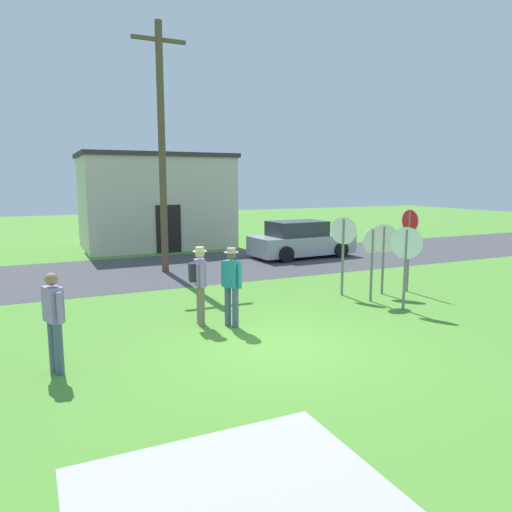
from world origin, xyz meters
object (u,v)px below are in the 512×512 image
parked_car_on_street (301,241)px  stop_sign_nearest (343,242)px  stop_sign_tallest (384,247)px  person_in_blue (54,317)px  utility_pole (162,145)px  stop_sign_leaning_left (406,254)px  person_in_dark_shirt (231,282)px  stop_sign_center_cluster (372,252)px  stop_sign_rear_left (409,237)px  person_in_teal (199,280)px

parked_car_on_street → stop_sign_nearest: bearing=-110.6°
stop_sign_tallest → person_in_blue: bearing=-165.6°
utility_pole → parked_car_on_street: (5.94, 0.81, -3.65)m
parked_car_on_street → stop_sign_leaning_left: bearing=-103.0°
utility_pole → person_in_dark_shirt: (-0.34, -6.94, -3.35)m
person_in_blue → person_in_dark_shirt: bearing=17.6°
stop_sign_center_cluster → person_in_blue: 7.96m
utility_pole → stop_sign_tallest: size_ratio=4.23×
stop_sign_nearest → stop_sign_center_cluster: bearing=-72.1°
parked_car_on_street → stop_sign_tallest: 6.83m
stop_sign_leaning_left → person_in_blue: stop_sign_leaning_left is taller
stop_sign_center_cluster → stop_sign_leaning_left: (0.19, -1.04, 0.09)m
utility_pole → person_in_blue: bearing=-116.0°
utility_pole → stop_sign_center_cluster: (3.84, -6.43, -3.02)m
stop_sign_tallest → person_in_blue: size_ratio=1.16×
person_in_dark_shirt → parked_car_on_street: bearing=51.0°
stop_sign_leaning_left → person_in_dark_shirt: bearing=173.1°
stop_sign_rear_left → utility_pole: bearing=132.8°
stop_sign_center_cluster → person_in_teal: (-4.76, -0.09, -0.30)m
stop_sign_leaning_left → parked_car_on_street: bearing=77.0°
person_in_teal → stop_sign_nearest: bearing=12.3°
stop_sign_nearest → utility_pole: bearing=122.7°
stop_sign_tallest → person_in_teal: stop_sign_tallest is taller
utility_pole → person_in_dark_shirt: size_ratio=4.78×
stop_sign_nearest → person_in_teal: size_ratio=1.26×
utility_pole → stop_sign_tallest: 8.09m
parked_car_on_street → person_in_blue: (-9.88, -8.89, 0.26)m
parked_car_on_street → person_in_dark_shirt: bearing=-129.0°
stop_sign_center_cluster → stop_sign_leaning_left: 1.06m
utility_pole → stop_sign_center_cluster: utility_pole is taller
utility_pole → stop_sign_tallest: utility_pole is taller
stop_sign_leaning_left → person_in_teal: size_ratio=1.18×
stop_sign_tallest → utility_pole: bearing=128.6°
stop_sign_center_cluster → stop_sign_nearest: size_ratio=0.89×
stop_sign_nearest → stop_sign_leaning_left: bearing=-76.2°
parked_car_on_street → stop_sign_center_cluster: bearing=-106.2°
parked_car_on_street → person_in_blue: person_in_blue is taller
parked_car_on_street → stop_sign_nearest: stop_sign_nearest is taller
stop_sign_tallest → person_in_teal: size_ratio=1.13×
stop_sign_rear_left → stop_sign_tallest: bearing=173.9°
person_in_dark_shirt → stop_sign_center_cluster: bearing=7.0°
person_in_blue → stop_sign_leaning_left: bearing=4.4°
person_in_dark_shirt → stop_sign_rear_left: bearing=9.5°
person_in_teal → person_in_blue: person_in_teal is taller
person_in_teal → utility_pole: bearing=82.0°
parked_car_on_street → person_in_dark_shirt: size_ratio=2.52×
stop_sign_rear_left → person_in_teal: (-6.43, -0.56, -0.58)m
person_in_blue → person_in_dark_shirt: (3.60, 1.14, 0.03)m
utility_pole → stop_sign_nearest: (3.55, -5.54, -2.84)m
stop_sign_leaning_left → person_in_teal: bearing=169.1°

